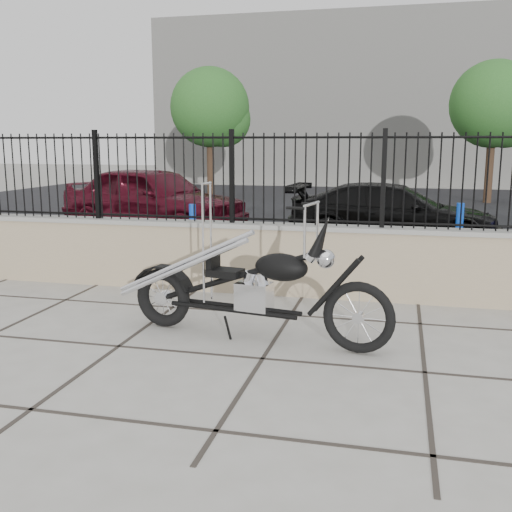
{
  "coord_description": "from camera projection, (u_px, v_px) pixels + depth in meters",
  "views": [
    {
      "loc": [
        1.21,
        -5.3,
        2.04
      ],
      "look_at": [
        -0.27,
        0.87,
        0.83
      ],
      "focal_mm": 42.0,
      "sensor_mm": 36.0,
      "label": 1
    }
  ],
  "objects": [
    {
      "name": "car_red",
      "position": [
        153.0,
        199.0,
        13.63
      ],
      "size": [
        4.81,
        3.04,
        1.52
      ],
      "primitive_type": "imported",
      "rotation": [
        0.0,
        0.0,
        1.27
      ],
      "color": "#420915",
      "rests_on": "parking_lot"
    },
    {
      "name": "retaining_wall",
      "position": [
        304.0,
        260.0,
        8.02
      ],
      "size": [
        14.0,
        0.36,
        0.96
      ],
      "primitive_type": "cube",
      "color": "gray",
      "rests_on": "ground_plane"
    },
    {
      "name": "tree_left",
      "position": [
        210.0,
        104.0,
        21.82
      ],
      "size": [
        2.89,
        2.89,
        4.88
      ],
      "rotation": [
        0.0,
        0.0,
        -0.4
      ],
      "color": "#382619",
      "rests_on": "ground_plane"
    },
    {
      "name": "car_black",
      "position": [
        393.0,
        214.0,
        12.08
      ],
      "size": [
        4.29,
        1.94,
        1.22
      ],
      "primitive_type": "imported",
      "rotation": [
        0.0,
        0.0,
        1.52
      ],
      "color": "black",
      "rests_on": "parking_lot"
    },
    {
      "name": "tree_right",
      "position": [
        494.0,
        100.0,
        19.8
      ],
      "size": [
        2.88,
        2.88,
        4.86
      ],
      "rotation": [
        0.0,
        0.0,
        0.16
      ],
      "color": "#382619",
      "rests_on": "ground_plane"
    },
    {
      "name": "chopper_motorcycle",
      "position": [
        249.0,
        261.0,
        6.17
      ],
      "size": [
        2.81,
        0.95,
        1.66
      ],
      "primitive_type": null,
      "rotation": [
        0.0,
        0.0,
        -0.17
      ],
      "color": "black",
      "rests_on": "ground_plane"
    },
    {
      "name": "ground_plane",
      "position": [
        263.0,
        359.0,
        5.72
      ],
      "size": [
        90.0,
        90.0,
        0.0
      ],
      "primitive_type": "plane",
      "color": "#99968E",
      "rests_on": "ground"
    },
    {
      "name": "iron_fence",
      "position": [
        305.0,
        179.0,
        7.82
      ],
      "size": [
        14.0,
        0.08,
        1.2
      ],
      "primitive_type": "cube",
      "color": "black",
      "rests_on": "retaining_wall"
    },
    {
      "name": "bollard_a",
      "position": [
        193.0,
        233.0,
        10.35
      ],
      "size": [
        0.14,
        0.14,
        0.99
      ],
      "primitive_type": "cylinder",
      "rotation": [
        0.0,
        0.0,
        0.15
      ],
      "color": "#0C60B9",
      "rests_on": "ground_plane"
    },
    {
      "name": "parking_lot",
      "position": [
        357.0,
        212.0,
        17.66
      ],
      "size": [
        30.0,
        30.0,
        0.0
      ],
      "primitive_type": "plane",
      "color": "black",
      "rests_on": "ground"
    },
    {
      "name": "background_building",
      "position": [
        379.0,
        102.0,
        30.28
      ],
      "size": [
        22.0,
        6.0,
        8.0
      ],
      "primitive_type": "cube",
      "color": "beige",
      "rests_on": "ground_plane"
    },
    {
      "name": "bollard_b",
      "position": [
        459.0,
        234.0,
        10.06
      ],
      "size": [
        0.16,
        0.16,
        1.04
      ],
      "primitive_type": "cylinder",
      "rotation": [
        0.0,
        0.0,
        0.32
      ],
      "color": "blue",
      "rests_on": "ground_plane"
    }
  ]
}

